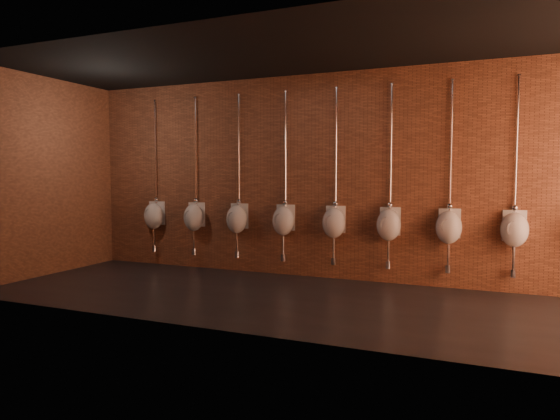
{
  "coord_description": "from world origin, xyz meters",
  "views": [
    {
      "loc": [
        2.35,
        -5.98,
        1.62
      ],
      "look_at": [
        -0.52,
        0.9,
        1.1
      ],
      "focal_mm": 32.0,
      "sensor_mm": 36.0,
      "label": 1
    }
  ],
  "objects": [
    {
      "name": "room_shell",
      "position": [
        0.0,
        0.0,
        2.01
      ],
      "size": [
        8.54,
        3.04,
        3.22
      ],
      "color": "black",
      "rests_on": "ground"
    },
    {
      "name": "urinal_5",
      "position": [
        1.01,
        1.38,
        0.91
      ],
      "size": [
        0.4,
        0.36,
        2.71
      ],
      "color": "silver",
      "rests_on": "ground"
    },
    {
      "name": "urinal_1",
      "position": [
        -2.34,
        1.38,
        0.91
      ],
      "size": [
        0.4,
        0.36,
        2.71
      ],
      "color": "silver",
      "rests_on": "ground"
    },
    {
      "name": "ground",
      "position": [
        0.0,
        0.0,
        0.0
      ],
      "size": [
        8.5,
        8.5,
        0.0
      ],
      "primitive_type": "plane",
      "color": "black",
      "rests_on": "ground"
    },
    {
      "name": "urinal_7",
      "position": [
        2.69,
        1.38,
        0.91
      ],
      "size": [
        0.4,
        0.36,
        2.71
      ],
      "color": "silver",
      "rests_on": "ground"
    },
    {
      "name": "urinal_3",
      "position": [
        -0.66,
        1.38,
        0.91
      ],
      "size": [
        0.4,
        0.36,
        2.71
      ],
      "color": "silver",
      "rests_on": "ground"
    },
    {
      "name": "urinal_2",
      "position": [
        -1.5,
        1.38,
        0.91
      ],
      "size": [
        0.4,
        0.36,
        2.71
      ],
      "color": "silver",
      "rests_on": "ground"
    },
    {
      "name": "urinal_4",
      "position": [
        0.18,
        1.38,
        0.91
      ],
      "size": [
        0.4,
        0.36,
        2.71
      ],
      "color": "silver",
      "rests_on": "ground"
    },
    {
      "name": "urinal_0",
      "position": [
        -3.18,
        1.38,
        0.91
      ],
      "size": [
        0.4,
        0.36,
        2.71
      ],
      "color": "silver",
      "rests_on": "ground"
    },
    {
      "name": "urinal_6",
      "position": [
        1.85,
        1.38,
        0.91
      ],
      "size": [
        0.4,
        0.36,
        2.71
      ],
      "color": "silver",
      "rests_on": "ground"
    }
  ]
}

